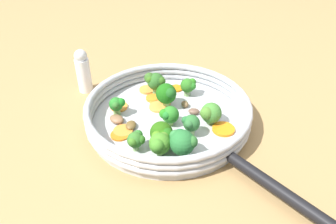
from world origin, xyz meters
TOP-DOWN VIEW (x-y plane):
  - ground_plane at (0.00, 0.00)m, footprint 4.00×4.00m
  - skillet at (0.00, 0.00)m, footprint 0.33×0.33m
  - skillet_rim_wall at (0.00, 0.00)m, footprint 0.35×0.35m
  - skillet_handle at (-0.01, 0.27)m, footprint 0.03×0.22m
  - skillet_rivet_left at (0.03, 0.16)m, footprint 0.01×0.01m
  - skillet_rivet_right at (-0.04, 0.16)m, footprint 0.01×0.01m
  - carrot_slice_0 at (-0.06, 0.10)m, footprint 0.05×0.05m
  - carrot_slice_1 at (0.11, -0.01)m, footprint 0.05×0.05m
  - carrot_slice_2 at (-0.02, -0.08)m, footprint 0.04×0.04m
  - carrot_slice_3 at (-0.09, -0.08)m, footprint 0.04×0.04m
  - carrot_slice_4 at (-0.02, -0.05)m, footprint 0.07×0.07m
  - carrot_slice_5 at (-0.03, -0.12)m, footprint 0.05×0.05m
  - carrot_slice_6 at (-0.06, -0.09)m, footprint 0.04×0.04m
  - carrot_slice_7 at (0.06, -0.10)m, footprint 0.04×0.04m
  - carrot_slice_8 at (-0.01, -0.04)m, footprint 0.05×0.05m
  - carrot_slice_9 at (0.10, -0.02)m, footprint 0.06×0.06m
  - broccoli_floret_0 at (0.08, 0.08)m, footprint 0.05×0.04m
  - broccoli_floret_1 at (0.06, 0.06)m, footprint 0.04×0.05m
  - broccoli_floret_2 at (0.00, 0.07)m, footprint 0.04×0.03m
  - broccoli_floret_3 at (-0.05, 0.07)m, footprint 0.05×0.04m
  - broccoli_floret_4 at (-0.04, -0.09)m, footprint 0.04×0.05m
  - broccoli_floret_5 at (0.01, 0.02)m, footprint 0.04×0.04m
  - broccoli_floret_6 at (-0.09, -0.04)m, footprint 0.04×0.04m
  - broccoli_floret_7 at (0.08, -0.08)m, footprint 0.03×0.03m
  - broccoli_floret_8 at (-0.02, -0.03)m, footprint 0.05×0.05m
  - broccoli_floret_9 at (0.11, 0.04)m, footprint 0.04×0.03m
  - broccoli_floret_10 at (0.05, 0.10)m, footprint 0.05×0.05m
  - mushroom_piece_0 at (-0.05, 0.02)m, footprint 0.03×0.03m
  - mushroom_piece_1 at (0.08, -0.02)m, footprint 0.04×0.04m
  - mushroom_piece_2 at (-0.06, -0.01)m, footprint 0.02×0.02m
  - mushroom_piece_3 at (0.09, -0.06)m, footprint 0.03×0.04m
  - salt_shaker at (0.07, -0.23)m, footprint 0.03×0.03m

SIDE VIEW (x-z plane):
  - ground_plane at x=0.00m, z-range 0.00..0.00m
  - skillet at x=0.00m, z-range 0.00..0.01m
  - carrot_slice_1 at x=0.11m, z-range 0.01..0.02m
  - carrot_slice_9 at x=0.10m, z-range 0.01..0.02m
  - carrot_slice_3 at x=-0.09m, z-range 0.01..0.02m
  - carrot_slice_4 at x=-0.02m, z-range 0.01..0.02m
  - carrot_slice_6 at x=-0.06m, z-range 0.01..0.02m
  - carrot_slice_8 at x=-0.01m, z-range 0.01..0.02m
  - carrot_slice_7 at x=0.06m, z-range 0.01..0.02m
  - carrot_slice_5 at x=-0.03m, z-range 0.01..0.02m
  - carrot_slice_0 at x=-0.06m, z-range 0.01..0.02m
  - carrot_slice_2 at x=-0.02m, z-range 0.01..0.02m
  - skillet_rivet_left at x=0.03m, z-range 0.01..0.02m
  - skillet_rivet_right at x=-0.04m, z-range 0.01..0.02m
  - mushroom_piece_0 at x=-0.05m, z-range 0.01..0.03m
  - mushroom_piece_1 at x=0.08m, z-range 0.01..0.03m
  - mushroom_piece_2 at x=-0.06m, z-range 0.01..0.03m
  - mushroom_piece_3 at x=0.09m, z-range 0.01..0.03m
  - skillet_handle at x=-0.01m, z-range 0.01..0.03m
  - skillet_rim_wall at x=0.00m, z-range 0.01..0.06m
  - broccoli_floret_5 at x=0.01m, z-range 0.02..0.06m
  - broccoli_floret_9 at x=0.11m, z-range 0.02..0.06m
  - broccoli_floret_1 at x=0.06m, z-range 0.02..0.06m
  - broccoli_floret_6 at x=-0.09m, z-range 0.02..0.06m
  - broccoli_floret_7 at x=0.08m, z-range 0.02..0.06m
  - broccoli_floret_3 at x=-0.05m, z-range 0.02..0.06m
  - broccoli_floret_2 at x=0.00m, z-range 0.02..0.07m
  - broccoli_floret_0 at x=0.08m, z-range 0.02..0.07m
  - broccoli_floret_10 at x=0.05m, z-range 0.02..0.07m
  - broccoli_floret_4 at x=-0.04m, z-range 0.02..0.07m
  - broccoli_floret_8 at x=-0.02m, z-range 0.02..0.08m
  - salt_shaker at x=0.07m, z-range 0.00..0.11m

